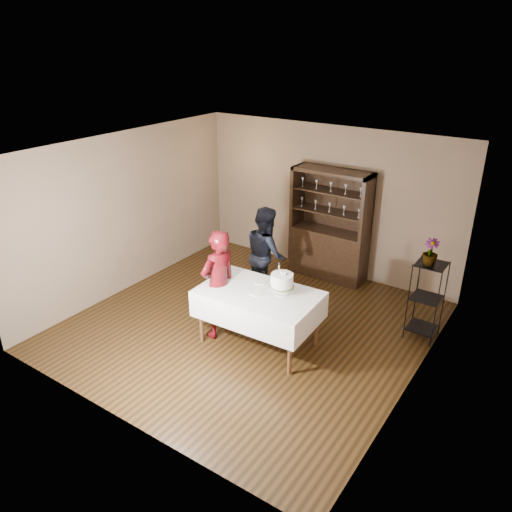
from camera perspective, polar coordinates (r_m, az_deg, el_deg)
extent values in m
plane|color=black|center=(7.76, -0.83, -7.95)|extent=(5.00, 5.00, 0.00)
plane|color=silver|center=(6.72, -0.97, 11.92)|extent=(5.00, 5.00, 0.00)
cube|color=brown|center=(9.16, 8.15, 6.31)|extent=(5.00, 0.02, 2.70)
cube|color=brown|center=(8.72, -14.54, 4.82)|extent=(0.02, 5.00, 2.70)
cube|color=brown|center=(6.18, 18.50, -3.88)|extent=(0.02, 5.00, 2.70)
cube|color=black|center=(9.18, 8.21, 0.32)|extent=(1.40, 0.48, 0.90)
cube|color=black|center=(9.02, 9.21, 6.61)|extent=(1.40, 0.03, 1.10)
cube|color=black|center=(8.68, 8.81, 9.53)|extent=(1.40, 0.48, 0.06)
cube|color=black|center=(8.89, 8.51, 5.04)|extent=(1.28, 0.42, 0.02)
cube|color=black|center=(8.78, 8.66, 7.32)|extent=(1.28, 0.42, 0.02)
cylinder|color=black|center=(7.48, 16.94, -5.11)|extent=(0.02, 0.02, 1.20)
cylinder|color=black|center=(7.40, 19.87, -5.88)|extent=(0.02, 0.02, 1.20)
cylinder|color=black|center=(7.82, 17.87, -3.88)|extent=(0.02, 0.02, 1.20)
cylinder|color=black|center=(7.75, 20.68, -4.61)|extent=(0.02, 0.02, 1.20)
cube|color=black|center=(7.83, 18.40, -7.74)|extent=(0.40, 0.40, 0.02)
cube|color=black|center=(7.59, 18.89, -4.52)|extent=(0.40, 0.40, 0.01)
cube|color=black|center=(7.36, 19.44, -0.90)|extent=(0.40, 0.40, 0.02)
cube|color=silver|center=(7.03, 0.31, -5.53)|extent=(1.70, 1.09, 0.39)
cylinder|color=#52321E|center=(7.23, -6.31, -7.02)|extent=(0.06, 0.06, 0.79)
cylinder|color=#52321E|center=(6.56, 3.90, -10.52)|extent=(0.06, 0.06, 0.79)
cylinder|color=#52321E|center=(7.79, -2.68, -4.45)|extent=(0.06, 0.06, 0.79)
cylinder|color=#52321E|center=(7.17, 6.98, -7.36)|extent=(0.06, 0.06, 0.79)
imported|color=#3D0512|center=(7.18, -4.31, -3.24)|extent=(0.52, 0.68, 1.66)
imported|color=black|center=(8.19, 1.13, 0.26)|extent=(0.99, 0.97, 1.61)
cylinder|color=white|center=(6.90, 2.95, -4.30)|extent=(0.19, 0.19, 0.01)
cylinder|color=white|center=(6.88, 2.95, -3.99)|extent=(0.05, 0.05, 0.10)
cylinder|color=white|center=(6.85, 2.96, -3.59)|extent=(0.34, 0.34, 0.01)
cylinder|color=#487136|center=(6.84, 2.97, -3.47)|extent=(0.34, 0.34, 0.02)
cylinder|color=white|center=(6.80, 2.98, -2.82)|extent=(0.38, 0.38, 0.19)
sphere|color=#5072AC|center=(6.74, 3.21, -2.07)|extent=(0.02, 0.02, 0.02)
cube|color=silver|center=(6.74, 2.65, -1.56)|extent=(0.02, 0.02, 0.13)
cube|color=black|center=(6.70, 2.66, -0.94)|extent=(0.02, 0.02, 0.05)
cylinder|color=white|center=(6.90, 0.07, -4.26)|extent=(0.21, 0.21, 0.01)
cylinder|color=white|center=(7.19, 0.53, -2.99)|extent=(0.19, 0.19, 0.01)
imported|color=#487136|center=(7.25, 19.32, 0.44)|extent=(0.22, 0.22, 0.38)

